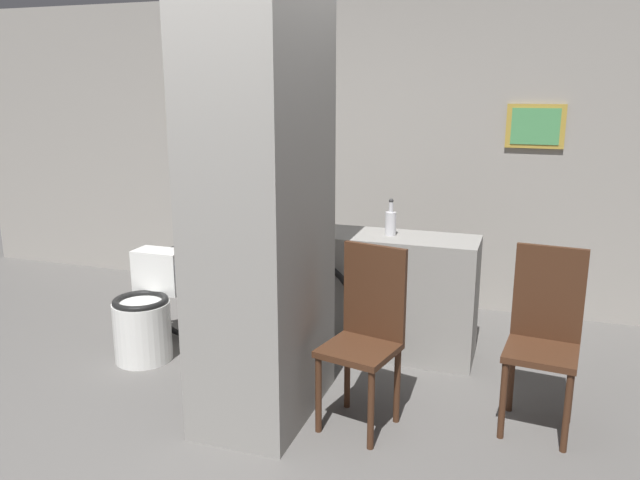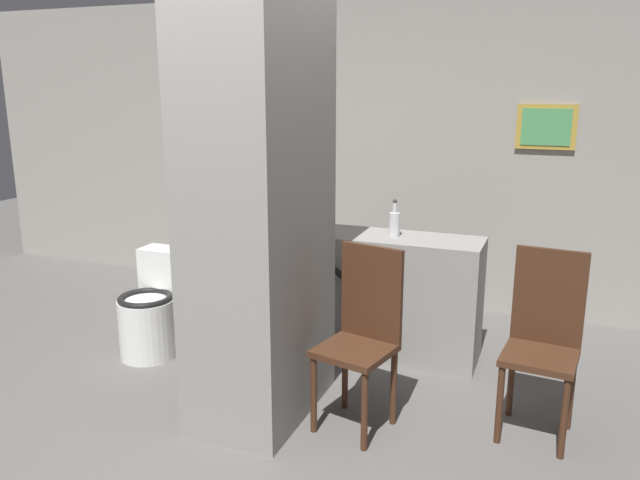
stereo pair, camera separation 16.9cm
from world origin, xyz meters
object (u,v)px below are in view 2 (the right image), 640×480
Objects in this scene: chair_by_doorway at (543,337)px; bicycle at (249,297)px; chair_near_pillar at (362,331)px; toilet at (152,312)px; bottle_tall at (394,223)px.

chair_by_doorway reaches higher than bicycle.
bicycle is at bearing 159.44° from chair_near_pillar.
toilet is 0.71× the size of chair_near_pillar.
bottle_tall is at bearing 15.51° from bicycle.
toilet is 0.71× the size of chair_by_doorway.
chair_by_doorway is (2.60, -0.08, 0.24)m from toilet.
bicycle is at bearing -164.49° from bottle_tall.
chair_by_doorway reaches higher than toilet.
bottle_tall is (-0.09, 0.98, 0.40)m from chair_near_pillar.
chair_near_pillar reaches higher than bicycle.
bicycle is 6.51× the size of bottle_tall.
chair_by_doorway is at bearing -1.74° from toilet.
chair_near_pillar and chair_by_doorway have the same top height.
bottle_tall reaches higher than bicycle.
toilet is 0.69m from bicycle.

